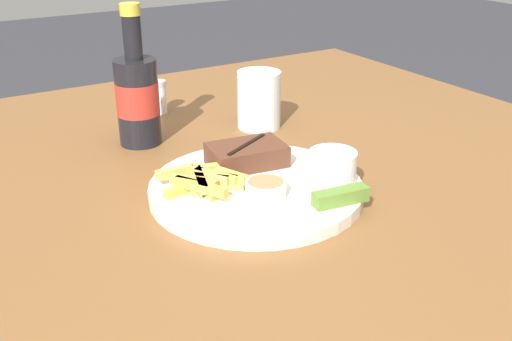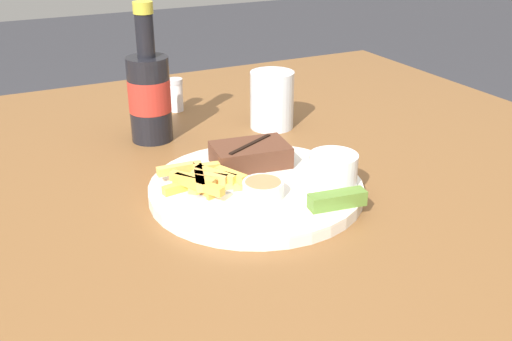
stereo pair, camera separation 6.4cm
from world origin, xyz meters
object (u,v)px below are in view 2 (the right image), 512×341
at_px(dinner_plate, 256,189).
at_px(dipping_sauce_cup, 263,188).
at_px(pickle_spear, 337,200).
at_px(beer_bottle, 149,93).
at_px(drinking_glass, 272,100).
at_px(fork_utensil, 206,196).
at_px(salt_shaker, 176,95).
at_px(coleslaw_cup, 333,168).
at_px(steak_portion, 250,155).

relative_size(dinner_plate, dipping_sauce_cup, 5.47).
xyz_separation_m(pickle_spear, beer_bottle, (-0.13, 0.38, 0.06)).
distance_m(dinner_plate, pickle_spear, 0.13).
bearing_deg(pickle_spear, drinking_glass, 75.85).
xyz_separation_m(fork_utensil, salt_shaker, (0.10, 0.41, 0.01)).
bearing_deg(coleslaw_cup, beer_bottle, 116.17).
xyz_separation_m(dinner_plate, steak_portion, (0.02, 0.06, 0.03)).
bearing_deg(dipping_sauce_cup, salt_shaker, 85.42).
xyz_separation_m(coleslaw_cup, dipping_sauce_cup, (-0.11, 0.01, -0.01)).
bearing_deg(dinner_plate, fork_utensil, -173.58).
bearing_deg(fork_utensil, dipping_sauce_cup, -32.05).
distance_m(coleslaw_cup, fork_utensil, 0.18).
xyz_separation_m(coleslaw_cup, fork_utensil, (-0.17, 0.04, -0.02)).
distance_m(dinner_plate, dipping_sauce_cup, 0.05).
bearing_deg(steak_portion, fork_utensil, -144.65).
bearing_deg(coleslaw_cup, dipping_sauce_cup, 175.09).
height_order(steak_portion, fork_utensil, steak_portion).
bearing_deg(dipping_sauce_cup, coleslaw_cup, -4.91).
bearing_deg(pickle_spear, dipping_sauce_cup, 137.66).
height_order(steak_portion, dipping_sauce_cup, steak_portion).
relative_size(dinner_plate, coleslaw_cup, 4.46).
bearing_deg(drinking_glass, pickle_spear, -104.15).
bearing_deg(fork_utensil, beer_bottle, 80.70).
bearing_deg(coleslaw_cup, dinner_plate, 151.64).
height_order(steak_portion, drinking_glass, drinking_glass).
xyz_separation_m(dipping_sauce_cup, salt_shaker, (0.04, 0.45, 0.00)).
xyz_separation_m(steak_portion, dipping_sauce_cup, (-0.03, -0.11, -0.00)).
relative_size(fork_utensil, beer_bottle, 0.57).
relative_size(coleslaw_cup, drinking_glass, 0.66).
relative_size(drinking_glass, salt_shaker, 1.60).
height_order(coleslaw_cup, drinking_glass, drinking_glass).
height_order(dipping_sauce_cup, fork_utensil, dipping_sauce_cup).
height_order(dinner_plate, salt_shaker, salt_shaker).
relative_size(coleslaw_cup, dipping_sauce_cup, 1.23).
bearing_deg(beer_bottle, steak_portion, -67.49).
distance_m(steak_portion, pickle_spear, 0.18).
relative_size(dipping_sauce_cup, drinking_glass, 0.54).
distance_m(coleslaw_cup, dipping_sauce_cup, 0.11).
bearing_deg(beer_bottle, salt_shaker, 55.06).
bearing_deg(steak_portion, beer_bottle, 112.51).
bearing_deg(coleslaw_cup, steak_portion, 122.37).
bearing_deg(salt_shaker, dinner_plate, -93.58).
bearing_deg(salt_shaker, dipping_sauce_cup, -94.58).
height_order(beer_bottle, drinking_glass, beer_bottle).
bearing_deg(salt_shaker, coleslaw_cup, -81.33).
distance_m(dipping_sauce_cup, beer_bottle, 0.33).
bearing_deg(dinner_plate, dipping_sauce_cup, -103.96).
relative_size(fork_utensil, salt_shaker, 2.07).
height_order(dinner_plate, pickle_spear, pickle_spear).
bearing_deg(pickle_spear, beer_bottle, 108.55).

